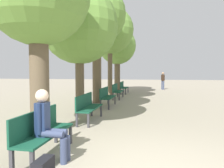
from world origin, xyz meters
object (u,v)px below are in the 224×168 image
at_px(bench_row_4, 123,86).
at_px(tree_row_4, 117,46).
at_px(bench_row_1, 88,105).
at_px(pedestrian_near, 163,80).
at_px(tree_row_1, 79,26).
at_px(bench_row_2, 106,95).
at_px(tree_row_2, 97,16).
at_px(bench_row_3, 117,90).
at_px(person_seated, 49,123).
at_px(bench_row_0, 42,130).
at_px(tree_row_3, 110,31).

distance_m(bench_row_4, tree_row_4, 3.71).
xyz_separation_m(bench_row_1, pedestrian_near, (3.04, 13.19, 0.38)).
bearing_deg(bench_row_4, tree_row_1, -95.51).
bearing_deg(bench_row_2, bench_row_1, -90.00).
xyz_separation_m(tree_row_2, tree_row_4, (0.00, 6.73, -0.78)).
xyz_separation_m(tree_row_1, tree_row_2, (0.00, 2.74, 1.04)).
height_order(bench_row_1, bench_row_3, same).
distance_m(tree_row_1, tree_row_4, 9.47).
bearing_deg(bench_row_4, bench_row_3, -90.00).
bearing_deg(bench_row_4, person_seated, -88.93).
bearing_deg(tree_row_1, bench_row_0, -80.54).
xyz_separation_m(bench_row_0, tree_row_4, (-0.74, 13.91, 3.16)).
bearing_deg(tree_row_4, pedestrian_near, 31.47).
bearing_deg(bench_row_0, bench_row_2, 90.00).
height_order(bench_row_1, bench_row_2, same).
xyz_separation_m(bench_row_1, bench_row_4, (0.00, 9.08, 0.00)).
xyz_separation_m(person_seated, pedestrian_near, (2.81, 16.39, 0.20)).
relative_size(bench_row_1, tree_row_3, 0.28).
xyz_separation_m(bench_row_1, bench_row_3, (0.00, 6.05, 0.00)).
relative_size(tree_row_2, pedestrian_near, 3.84).
relative_size(bench_row_0, pedestrian_near, 1.08).
relative_size(bench_row_4, tree_row_4, 0.32).
relative_size(bench_row_0, tree_row_4, 0.32).
height_order(bench_row_3, tree_row_2, tree_row_2).
relative_size(bench_row_4, tree_row_3, 0.28).
bearing_deg(bench_row_0, bench_row_4, 90.00).
distance_m(bench_row_3, pedestrian_near, 7.77).
bearing_deg(tree_row_2, bench_row_1, -79.90).
xyz_separation_m(tree_row_1, pedestrian_near, (3.78, 11.78, -2.52)).
bearing_deg(bench_row_3, pedestrian_near, 66.95).
height_order(bench_row_3, tree_row_3, tree_row_3).
bearing_deg(bench_row_1, bench_row_4, 90.00).
relative_size(tree_row_4, person_seated, 3.99).
xyz_separation_m(bench_row_2, person_seated, (0.23, -6.23, 0.18)).
distance_m(tree_row_4, pedestrian_near, 5.23).
relative_size(bench_row_0, bench_row_2, 1.00).
height_order(bench_row_4, person_seated, person_seated).
height_order(tree_row_1, tree_row_4, tree_row_4).
xyz_separation_m(bench_row_1, person_seated, (0.23, -3.20, 0.18)).
xyz_separation_m(bench_row_0, tree_row_3, (-0.74, 10.78, 3.86)).
distance_m(bench_row_3, tree_row_4, 5.82).
xyz_separation_m(bench_row_2, tree_row_2, (-0.74, 1.12, 3.94)).
relative_size(tree_row_3, tree_row_4, 1.14).
xyz_separation_m(bench_row_0, bench_row_2, (0.00, 6.05, 0.00)).
relative_size(person_seated, pedestrian_near, 0.84).
xyz_separation_m(bench_row_4, tree_row_2, (-0.74, -4.93, 3.94)).
relative_size(bench_row_1, pedestrian_near, 1.08).
height_order(bench_row_3, tree_row_1, tree_row_1).
bearing_deg(bench_row_0, bench_row_1, 90.00).
bearing_deg(tree_row_1, person_seated, -78.13).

